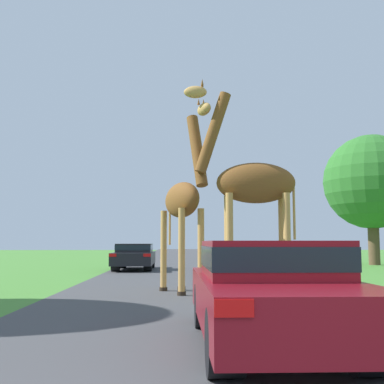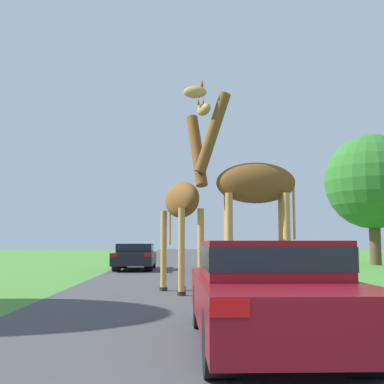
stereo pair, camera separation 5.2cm
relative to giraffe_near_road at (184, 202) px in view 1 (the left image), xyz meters
The scene contains 7 objects.
road 19.39m from the giraffe_near_road, 87.36° to the left, with size 8.29×120.00×0.00m.
giraffe_near_road is the anchor object (origin of this frame).
giraffe_companion 2.03m from the giraffe_near_road, 38.11° to the right, with size 2.68×0.90×5.25m.
car_lead_maroon 6.68m from the giraffe_near_road, 81.41° to the right, with size 1.76×4.58×1.32m.
car_queue_right 11.01m from the giraffe_near_road, 101.46° to the left, with size 1.80×4.73×1.23m.
car_queue_left 6.97m from the giraffe_near_road, 67.04° to the left, with size 1.78×4.12×1.33m.
tree_left_edge 19.02m from the giraffe_near_road, 53.14° to the left, with size 5.54×5.54×7.62m.
Camera 1 is at (-1.11, -1.78, 1.31)m, focal length 45.00 mm.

